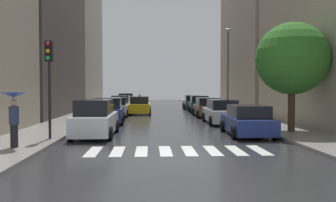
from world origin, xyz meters
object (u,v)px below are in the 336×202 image
object	(u,v)px
parked_car_left_third	(118,107)
parked_car_left_fourth	(121,104)
parked_car_left_second	(109,111)
parked_car_right_fifth	(192,102)
parked_car_left_nearest	(95,119)
parked_car_right_fourth	(199,104)
pedestrian_foreground	(14,108)
lamp_post_right	(228,65)
street_tree_right	(292,59)
parked_car_right_second	(221,112)
taxi_midroad	(140,106)
parked_car_left_fifth	(126,101)
parked_car_right_third	(207,108)
parked_car_right_nearest	(247,121)
traffic_light_left_corner	(49,68)

from	to	relation	value
parked_car_left_third	parked_car_left_fourth	xyz separation A→B (m)	(-0.17, 6.16, 0.01)
parked_car_left_second	parked_car_right_fifth	world-z (taller)	parked_car_left_second
parked_car_left_nearest	parked_car_right_fifth	distance (m)	23.73
parked_car_right_fourth	pedestrian_foreground	xyz separation A→B (m)	(-10.02, -21.36, 0.89)
lamp_post_right	parked_car_left_third	bearing A→B (deg)	174.72
parked_car_left_third	street_tree_right	xyz separation A→B (m)	(10.09, -12.39, 3.14)
parked_car_right_second	lamp_post_right	bearing A→B (deg)	-15.94
taxi_midroad	parked_car_right_fifth	bearing A→B (deg)	-37.48
parked_car_right_second	pedestrian_foreground	xyz separation A→B (m)	(-9.94, -9.89, 0.89)
parked_car_left_fourth	parked_car_left_fifth	size ratio (longest dim) A/B	1.10
parked_car_left_fifth	parked_car_right_third	bearing A→B (deg)	-149.07
taxi_midroad	lamp_post_right	size ratio (longest dim) A/B	0.60
parked_car_left_second	parked_car_right_nearest	world-z (taller)	parked_car_left_second
pedestrian_foreground	traffic_light_left_corner	world-z (taller)	traffic_light_left_corner
parked_car_right_second	lamp_post_right	xyz separation A→B (m)	(1.77, 6.00, 3.55)
parked_car_left_fourth	traffic_light_left_corner	bearing A→B (deg)	177.24
parked_car_right_fifth	parked_car_left_third	bearing A→B (deg)	144.11
parked_car_right_nearest	lamp_post_right	world-z (taller)	lamp_post_right
parked_car_right_second	parked_car_right_fourth	size ratio (longest dim) A/B	1.09
lamp_post_right	parked_car_right_fifth	bearing A→B (deg)	99.27
parked_car_right_third	parked_car_right_fourth	world-z (taller)	parked_car_right_fourth
parked_car_left_fourth	parked_car_right_second	size ratio (longest dim) A/B	0.99
parked_car_left_fourth	parked_car_left_fifth	distance (m)	5.39
parked_car_right_fifth	traffic_light_left_corner	world-z (taller)	traffic_light_left_corner
parked_car_left_nearest	parked_car_right_nearest	world-z (taller)	parked_car_left_nearest
parked_car_left_nearest	parked_car_right_third	world-z (taller)	parked_car_left_nearest
parked_car_right_second	parked_car_right_fourth	world-z (taller)	parked_car_right_fourth
street_tree_right	lamp_post_right	bearing A→B (deg)	93.77
lamp_post_right	pedestrian_foreground	bearing A→B (deg)	-126.37
parked_car_left_fourth	traffic_light_left_corner	distance (m)	20.91
parked_car_left_fourth	parked_car_right_fourth	distance (m)	7.97
parked_car_right_nearest	parked_car_right_third	xyz separation A→B (m)	(-0.12, 11.59, 0.02)
taxi_midroad	parked_car_left_second	bearing A→B (deg)	167.31
parked_car_left_fifth	parked_car_right_second	distance (m)	19.92
parked_car_left_third	pedestrian_foreground	world-z (taller)	pedestrian_foreground
parked_car_right_third	traffic_light_left_corner	world-z (taller)	traffic_light_left_corner
street_tree_right	lamp_post_right	distance (m)	11.56
parked_car_left_second	parked_car_right_fourth	distance (m)	13.28
pedestrian_foreground	parked_car_left_fourth	bearing A→B (deg)	-64.64
traffic_light_left_corner	parked_car_left_fifth	bearing A→B (deg)	86.39
parked_car_right_third	taxi_midroad	bearing A→B (deg)	59.97
parked_car_left_nearest	parked_car_left_second	size ratio (longest dim) A/B	1.03
parked_car_left_fifth	parked_car_right_fourth	distance (m)	10.35
parked_car_right_nearest	street_tree_right	xyz separation A→B (m)	(2.42, 0.35, 3.17)
parked_car_right_third	pedestrian_foreground	bearing A→B (deg)	147.73
taxi_midroad	traffic_light_left_corner	bearing A→B (deg)	167.91
parked_car_left_second	parked_car_right_fifth	size ratio (longest dim) A/B	0.96
parked_car_left_second	parked_car_left_fifth	xyz separation A→B (m)	(0.01, 17.79, 0.01)
parked_car_right_third	pedestrian_foreground	xyz separation A→B (m)	(-9.93, -15.60, 0.90)
lamp_post_right	parked_car_right_fourth	bearing A→B (deg)	107.11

